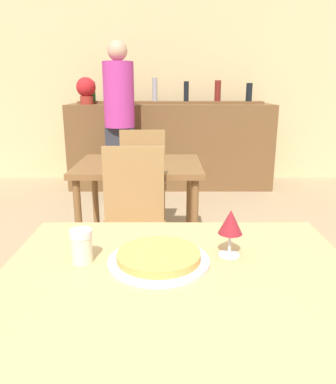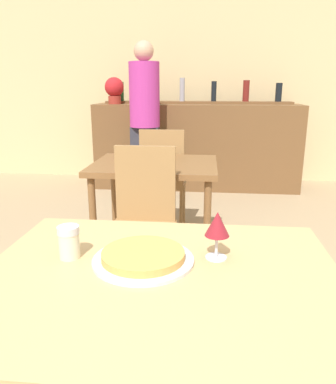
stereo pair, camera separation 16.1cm
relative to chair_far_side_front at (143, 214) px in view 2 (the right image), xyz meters
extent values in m
cube|color=#D1B784|center=(0.25, 3.20, 0.86)|extent=(8.00, 0.05, 2.80)
cube|color=tan|center=(0.25, -1.16, 0.20)|extent=(1.09, 0.89, 0.04)
cylinder|color=tan|center=(-0.24, -0.78, -0.18)|extent=(0.05, 0.05, 0.72)
cylinder|color=tan|center=(0.73, -0.78, -0.18)|extent=(0.05, 0.05, 0.72)
cube|color=brown|center=(0.00, 0.53, 0.19)|extent=(0.91, 0.73, 0.04)
cylinder|color=brown|center=(-0.39, 0.22, -0.18)|extent=(0.05, 0.05, 0.71)
cylinder|color=brown|center=(0.39, 0.22, -0.18)|extent=(0.05, 0.05, 0.71)
cylinder|color=brown|center=(-0.39, 0.84, -0.18)|extent=(0.05, 0.05, 0.71)
cylinder|color=brown|center=(0.39, 0.84, -0.18)|extent=(0.05, 0.05, 0.71)
cube|color=brown|center=(0.25, 2.69, 0.00)|extent=(2.60, 0.56, 1.07)
cube|color=brown|center=(0.25, 2.83, 0.55)|extent=(2.39, 0.24, 0.03)
cylinder|color=#1E5123|center=(-0.77, 2.83, 0.69)|extent=(0.09, 0.09, 0.24)
cylinder|color=#1E5123|center=(-0.36, 2.83, 0.68)|extent=(0.08, 0.08, 0.23)
cylinder|color=#9999A3|center=(0.04, 2.83, 0.71)|extent=(0.07, 0.07, 0.29)
cylinder|color=black|center=(0.45, 2.83, 0.69)|extent=(0.07, 0.07, 0.25)
cylinder|color=maroon|center=(0.86, 2.83, 0.70)|extent=(0.08, 0.08, 0.26)
cylinder|color=black|center=(1.26, 2.83, 0.68)|extent=(0.08, 0.08, 0.23)
cube|color=olive|center=(0.00, -0.09, -0.09)|extent=(0.40, 0.40, 0.04)
cube|color=olive|center=(0.00, 0.10, 0.17)|extent=(0.38, 0.04, 0.48)
cylinder|color=olive|center=(-0.17, -0.26, -0.32)|extent=(0.03, 0.03, 0.43)
cylinder|color=olive|center=(0.17, -0.26, -0.32)|extent=(0.03, 0.03, 0.43)
cylinder|color=olive|center=(-0.17, 0.08, -0.32)|extent=(0.03, 0.03, 0.43)
cylinder|color=olive|center=(0.17, 0.08, -0.32)|extent=(0.03, 0.03, 0.43)
cube|color=olive|center=(0.00, 1.15, -0.09)|extent=(0.40, 0.40, 0.04)
cube|color=olive|center=(0.00, 0.96, 0.17)|extent=(0.38, 0.04, 0.48)
cylinder|color=olive|center=(0.17, 1.32, -0.32)|extent=(0.03, 0.03, 0.43)
cylinder|color=olive|center=(-0.17, 1.32, -0.32)|extent=(0.03, 0.03, 0.43)
cylinder|color=olive|center=(0.17, 0.98, -0.32)|extent=(0.03, 0.03, 0.43)
cylinder|color=olive|center=(-0.17, 0.98, -0.32)|extent=(0.03, 0.03, 0.43)
cylinder|color=silver|center=(0.19, -1.08, 0.23)|extent=(0.32, 0.32, 0.01)
cylinder|color=gold|center=(0.19, -1.08, 0.25)|extent=(0.27, 0.27, 0.02)
cylinder|color=beige|center=(-0.06, -1.07, 0.26)|extent=(0.07, 0.07, 0.08)
cylinder|color=silver|center=(-0.06, -1.07, 0.32)|extent=(0.07, 0.07, 0.02)
cube|color=#2D2D38|center=(-0.33, 2.11, -0.11)|extent=(0.32, 0.18, 0.85)
cylinder|color=#B2338C|center=(-0.33, 2.11, 0.66)|extent=(0.34, 0.34, 0.71)
sphere|color=tan|center=(-0.33, 2.11, 1.12)|extent=(0.22, 0.22, 0.22)
cylinder|color=silver|center=(0.42, -1.03, 0.22)|extent=(0.07, 0.07, 0.00)
cylinder|color=silver|center=(0.42, -1.03, 0.26)|extent=(0.01, 0.01, 0.07)
cone|color=maroon|center=(0.42, -1.03, 0.34)|extent=(0.08, 0.08, 0.08)
cylinder|color=maroon|center=(-0.80, 2.64, 0.59)|extent=(0.16, 0.16, 0.10)
sphere|color=red|center=(-0.80, 2.64, 0.74)|extent=(0.24, 0.24, 0.24)
camera|label=1|loc=(0.21, -2.17, 0.77)|focal=35.00mm
camera|label=2|loc=(0.38, -2.16, 0.77)|focal=35.00mm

